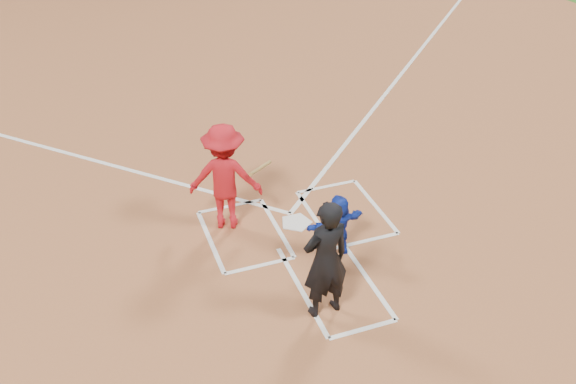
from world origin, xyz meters
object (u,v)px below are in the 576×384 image
object	(u,v)px
home_plate	(296,222)
batter_at_plate	(225,177)
umpire	(326,260)
catcher	(338,226)

from	to	relation	value
home_plate	batter_at_plate	world-z (taller)	batter_at_plate
umpire	batter_at_plate	distance (m)	2.75
catcher	batter_at_plate	distance (m)	2.13
catcher	umpire	size ratio (longest dim) A/B	0.58
batter_at_plate	home_plate	bearing A→B (deg)	-18.95
home_plate	umpire	xyz separation A→B (m)	(-0.40, -2.24, 0.99)
home_plate	catcher	bearing A→B (deg)	108.25
batter_at_plate	catcher	bearing A→B (deg)	-43.72
umpire	batter_at_plate	world-z (taller)	umpire
batter_at_plate	umpire	bearing A→B (deg)	-73.75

